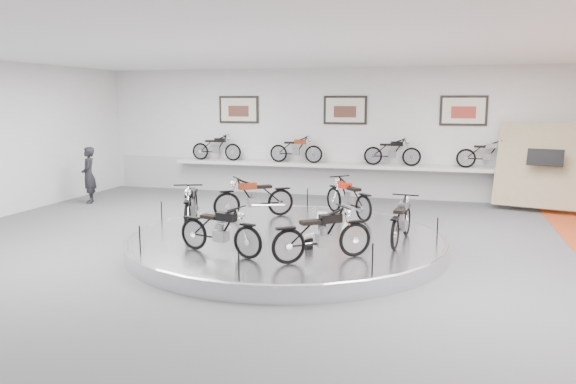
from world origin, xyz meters
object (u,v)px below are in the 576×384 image
(bike_b, at_px, (348,197))
(bike_c, at_px, (254,197))
(bike_d, at_px, (191,204))
(visitor, at_px, (89,175))
(bike_e, at_px, (220,230))
(shelf, at_px, (343,166))
(bike_f, at_px, (323,234))
(display_platform, at_px, (287,242))
(bike_a, at_px, (401,220))

(bike_b, xyz_separation_m, bike_c, (-2.08, -0.69, 0.02))
(bike_d, relative_size, visitor, 1.03)
(bike_e, bearing_deg, bike_b, 82.00)
(shelf, bearing_deg, bike_f, -82.28)
(display_platform, distance_m, bike_b, 2.38)
(bike_b, bearing_deg, bike_d, 81.03)
(visitor, bearing_deg, bike_f, 25.93)
(bike_b, bearing_deg, display_platform, 114.21)
(bike_c, height_order, bike_e, bike_c)
(bike_c, height_order, visitor, visitor)
(bike_d, distance_m, visitor, 5.96)
(bike_c, bearing_deg, bike_e, 61.00)
(bike_b, distance_m, bike_c, 2.19)
(display_platform, height_order, bike_a, bike_a)
(display_platform, xyz_separation_m, bike_b, (0.90, 2.11, 0.61))
(bike_c, bearing_deg, bike_a, 120.59)
(bike_e, height_order, visitor, visitor)
(shelf, xyz_separation_m, bike_e, (-0.74, -8.11, -0.26))
(bike_d, relative_size, bike_e, 1.14)
(bike_a, bearing_deg, bike_d, 95.28)
(bike_a, xyz_separation_m, bike_f, (-1.19, -1.61, 0.02))
(bike_a, relative_size, bike_f, 0.96)
(bike_a, xyz_separation_m, bike_c, (-3.46, 1.42, 0.04))
(bike_a, distance_m, bike_c, 3.74)
(bike_b, relative_size, bike_f, 1.01)
(bike_d, height_order, visitor, visitor)
(display_platform, xyz_separation_m, visitor, (-7.03, 3.49, 0.68))
(bike_e, bearing_deg, bike_d, 143.22)
(bike_d, bearing_deg, visitor, -143.77)
(shelf, relative_size, bike_b, 6.96)
(shelf, distance_m, bike_f, 8.08)
(bike_b, relative_size, bike_e, 1.05)
(bike_e, bearing_deg, display_platform, 81.85)
(bike_b, relative_size, bike_d, 0.92)
(display_platform, relative_size, visitor, 3.86)
(bike_c, distance_m, bike_f, 3.79)
(bike_f, bearing_deg, bike_d, 114.91)
(bike_c, distance_m, bike_e, 3.16)
(bike_f, bearing_deg, bike_a, 16.06)
(bike_c, xyz_separation_m, visitor, (-5.85, 2.07, 0.05))
(visitor, bearing_deg, shelf, 80.53)
(bike_c, relative_size, bike_f, 1.05)
(bike_c, xyz_separation_m, bike_d, (-0.95, -1.34, 0.02))
(bike_b, height_order, visitor, visitor)
(display_platform, bearing_deg, bike_e, -113.36)
(bike_a, height_order, bike_b, bike_b)
(display_platform, bearing_deg, bike_d, 177.81)
(display_platform, bearing_deg, bike_f, -55.95)
(bike_a, height_order, bike_e, same)
(display_platform, bearing_deg, visitor, 153.60)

